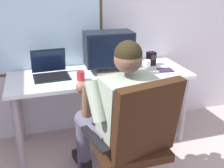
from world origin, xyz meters
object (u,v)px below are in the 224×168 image
object	(u,v)px
desk	(101,83)
coffee_mug	(81,76)
desk_speaker	(151,59)
cd_case	(165,70)
person_seated	(117,113)
laptop	(50,69)
crt_monitor	(109,49)
office_chair	(136,137)
wine_glass	(147,64)

from	to	relation	value
desk	coffee_mug	size ratio (longest dim) A/B	21.32
desk	desk_speaker	world-z (taller)	desk_speaker
desk_speaker	cd_case	size ratio (longest dim) A/B	0.91
person_seated	desk_speaker	xyz separation A→B (m)	(0.61, 0.74, 0.17)
desk	laptop	bearing A→B (deg)	171.38
desk	laptop	xyz separation A→B (m)	(-0.46, 0.07, 0.17)
desk_speaker	crt_monitor	bearing A→B (deg)	-173.28
office_chair	desk_speaker	size ratio (longest dim) A/B	7.29
laptop	coffee_mug	xyz separation A→B (m)	(0.25, -0.20, -0.02)
person_seated	laptop	bearing A→B (deg)	121.04
cd_case	laptop	bearing A→B (deg)	171.11
coffee_mug	person_seated	bearing A→B (deg)	-70.62
laptop	coffee_mug	size ratio (longest dim) A/B	4.10
person_seated	wine_glass	xyz separation A→B (m)	(0.45, 0.50, 0.19)
office_chair	desk_speaker	distance (m)	1.18
desk_speaker	coffee_mug	xyz separation A→B (m)	(-0.79, -0.23, -0.03)
office_chair	cd_case	bearing A→B (deg)	52.41
wine_glass	coffee_mug	size ratio (longest dim) A/B	1.70
wine_glass	coffee_mug	distance (m)	0.63
crt_monitor	wine_glass	distance (m)	0.39
wine_glass	desk_speaker	distance (m)	0.29
crt_monitor	cd_case	xyz separation A→B (m)	(0.54, -0.15, -0.22)
laptop	wine_glass	size ratio (longest dim) A/B	2.42
desk	desk_speaker	xyz separation A→B (m)	(0.57, 0.10, 0.17)
person_seated	cd_case	bearing A→B (deg)	38.53
crt_monitor	desk	bearing A→B (deg)	-155.20
desk	cd_case	world-z (taller)	cd_case
person_seated	coffee_mug	bearing A→B (deg)	109.38
cd_case	desk	bearing A→B (deg)	170.91
desk	laptop	distance (m)	0.50
laptop	person_seated	bearing A→B (deg)	-58.96
crt_monitor	cd_case	size ratio (longest dim) A/B	2.97
laptop	coffee_mug	distance (m)	0.32
desk_speaker	desk	bearing A→B (deg)	-170.00
laptop	desk_speaker	bearing A→B (deg)	1.71
wine_glass	desk_speaker	bearing A→B (deg)	56.64
coffee_mug	cd_case	bearing A→B (deg)	2.02
desk	desk_speaker	distance (m)	0.61
laptop	wine_glass	bearing A→B (deg)	-13.61
coffee_mug	wine_glass	bearing A→B (deg)	-0.91
office_chair	laptop	bearing A→B (deg)	116.00
desk	crt_monitor	world-z (taller)	crt_monitor
cd_case	coffee_mug	xyz separation A→B (m)	(-0.85, -0.03, 0.04)
office_chair	desk_speaker	world-z (taller)	office_chair
person_seated	crt_monitor	xyz separation A→B (m)	(0.13, 0.68, 0.32)
cd_case	wine_glass	bearing A→B (deg)	-169.87
office_chair	crt_monitor	bearing A→B (deg)	85.10
office_chair	laptop	world-z (taller)	office_chair
crt_monitor	coffee_mug	distance (m)	0.40
desk	coffee_mug	xyz separation A→B (m)	(-0.21, -0.13, 0.14)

